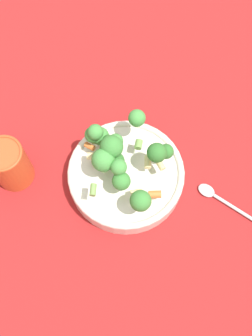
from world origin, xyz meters
TOP-DOWN VIEW (x-y plane):
  - ground_plane at (0.00, 0.00)m, footprint 3.00×3.00m
  - bowl at (0.00, 0.00)m, footprint 0.24×0.24m
  - pasta_salad at (0.02, 0.01)m, footprint 0.20×0.18m
  - cup at (0.10, 0.21)m, footprint 0.08×0.08m
  - spoon at (-0.11, -0.16)m, footprint 0.14×0.10m

SIDE VIEW (x-z plane):
  - ground_plane at x=0.00m, z-range 0.00..0.00m
  - spoon at x=-0.11m, z-range 0.00..0.01m
  - bowl at x=0.00m, z-range 0.00..0.05m
  - cup at x=0.10m, z-range 0.00..0.11m
  - pasta_salad at x=0.02m, z-range 0.05..0.13m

